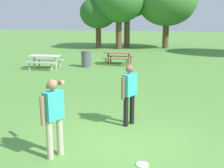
# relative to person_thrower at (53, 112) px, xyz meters

# --- Properties ---
(ground_plane) EXTENTS (120.00, 120.00, 0.00)m
(ground_plane) POSITION_rel_person_thrower_xyz_m (1.25, 1.00, -0.96)
(ground_plane) COLOR #568E3D
(person_thrower) EXTENTS (0.58, 0.81, 1.64)m
(person_thrower) POSITION_rel_person_thrower_xyz_m (0.00, 0.00, 0.00)
(person_thrower) COLOR #B7AD93
(person_thrower) RESTS_ON ground
(person_catcher) EXTENTS (0.37, 0.55, 1.64)m
(person_catcher) POSITION_rel_person_thrower_xyz_m (1.16, 2.13, -0.02)
(person_catcher) COLOR black
(person_catcher) RESTS_ON ground
(frisbee) EXTENTS (0.25, 0.25, 0.03)m
(frisbee) POSITION_rel_person_thrower_xyz_m (1.82, 0.06, -0.95)
(frisbee) COLOR white
(frisbee) RESTS_ON ground
(picnic_table_near) EXTENTS (1.73, 1.45, 0.77)m
(picnic_table_near) POSITION_rel_person_thrower_xyz_m (-5.06, 9.53, -0.40)
(picnic_table_near) COLOR beige
(picnic_table_near) RESTS_ON ground
(picnic_table_far) EXTENTS (1.73, 1.45, 0.77)m
(picnic_table_far) POSITION_rel_person_thrower_xyz_m (-1.36, 12.14, -0.40)
(picnic_table_far) COLOR olive
(picnic_table_far) RESTS_ON ground
(trash_can_beside_table) EXTENTS (0.59, 0.59, 0.96)m
(trash_can_beside_table) POSITION_rel_person_thrower_xyz_m (-3.01, 10.75, -0.48)
(trash_can_beside_table) COLOR #515156
(trash_can_beside_table) RESTS_ON ground
(tree_tall_left) EXTENTS (3.42, 3.42, 4.80)m
(tree_tall_left) POSITION_rel_person_thrower_xyz_m (-5.30, 21.01, 2.34)
(tree_tall_left) COLOR #4C3823
(tree_tall_left) RESTS_ON ground
(tree_broad_center) EXTENTS (4.77, 4.77, 6.48)m
(tree_broad_center) POSITION_rel_person_thrower_xyz_m (-3.37, 21.18, 3.46)
(tree_broad_center) COLOR brown
(tree_broad_center) RESTS_ON ground
(tree_slender_mid) EXTENTS (5.57, 5.57, 6.83)m
(tree_slender_mid) POSITION_rel_person_thrower_xyz_m (0.87, 22.86, 3.48)
(tree_slender_mid) COLOR brown
(tree_slender_mid) RESTS_ON ground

